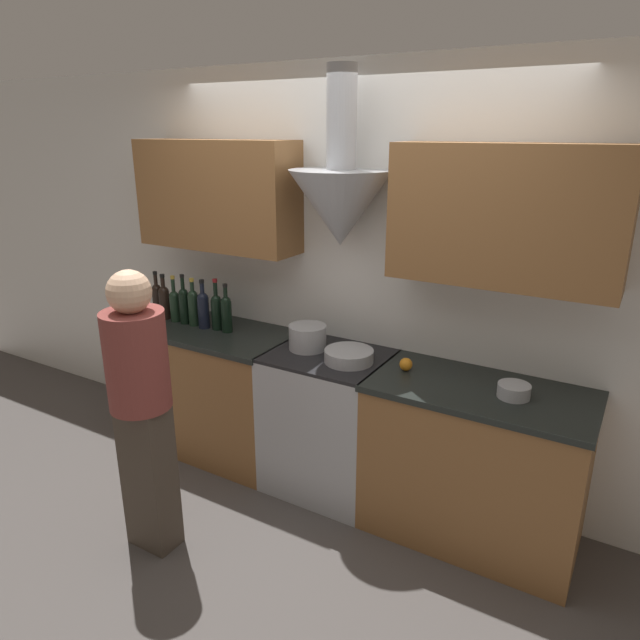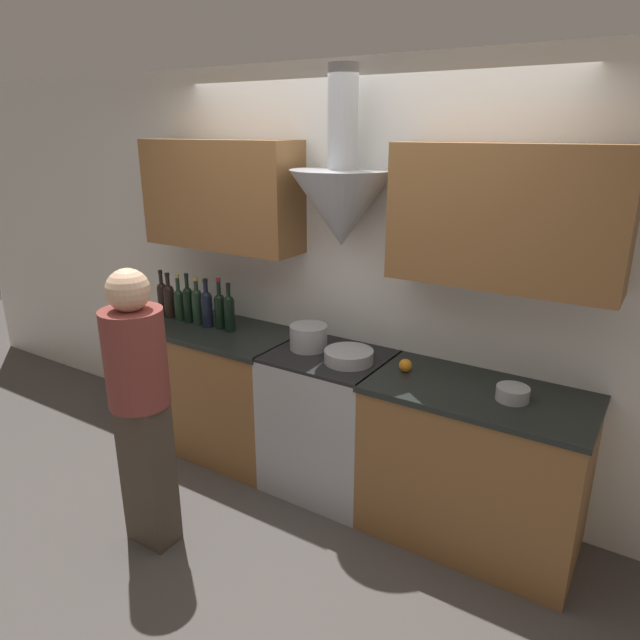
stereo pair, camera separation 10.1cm
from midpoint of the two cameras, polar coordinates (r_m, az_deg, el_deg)
ground_plane at (r=3.67m, az=-2.80°, el=-18.57°), size 12.00×12.00×0.00m
wall_back at (r=3.52m, az=2.21°, el=6.44°), size 8.40×0.60×2.60m
counter_left at (r=4.16m, az=-11.23°, el=-6.78°), size 1.18×0.62×0.91m
counter_right at (r=3.35m, az=14.27°, el=-13.71°), size 1.17×0.62×0.91m
stove_range at (r=3.66m, az=0.02°, el=-10.07°), size 0.71×0.60×0.91m
wine_bottle_0 at (r=4.30m, az=-16.61°, el=2.09°), size 0.07×0.07×0.34m
wine_bottle_1 at (r=4.24m, az=-15.97°, el=1.89°), size 0.08×0.08×0.33m
wine_bottle_2 at (r=4.16m, az=-15.01°, el=1.57°), size 0.07×0.07×0.33m
wine_bottle_3 at (r=4.09m, az=-14.13°, el=1.59°), size 0.07×0.07×0.35m
wine_bottle_4 at (r=4.04m, az=-13.25°, el=1.39°), size 0.07×0.07×0.34m
wine_bottle_5 at (r=3.97m, az=-12.30°, el=1.17°), size 0.08×0.08×0.34m
wine_bottle_6 at (r=3.93m, az=-11.03°, el=1.01°), size 0.07×0.07×0.35m
wine_bottle_7 at (r=3.86m, az=-10.08°, el=0.77°), size 0.07×0.07×0.33m
stock_pot at (r=3.53m, az=-2.07°, el=-1.73°), size 0.23×0.23×0.15m
mixing_bowl at (r=3.34m, az=2.04°, el=-3.61°), size 0.29×0.29×0.07m
orange_fruit at (r=3.26m, az=7.71°, el=-4.41°), size 0.07×0.07×0.07m
saucepan at (r=3.06m, az=17.92°, el=-6.76°), size 0.17×0.17×0.07m
person_foreground_left at (r=3.13m, az=-18.35°, el=-7.73°), size 0.32×0.32×1.57m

